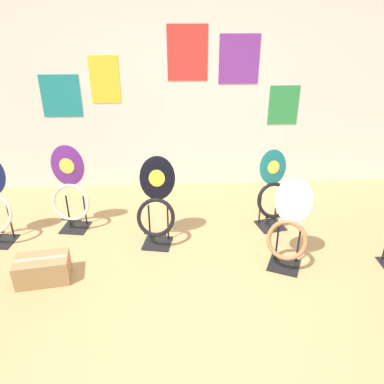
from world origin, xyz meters
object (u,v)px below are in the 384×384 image
Objects in this scene: toilet_seat_display_purple_note at (70,191)px; toilet_seat_display_white_plain at (289,229)px; toilet_seat_display_jazz_black at (156,205)px; toilet_seat_display_teal_sax at (273,195)px; storage_box at (43,269)px.

toilet_seat_display_white_plain is (2.13, -0.78, -0.07)m from toilet_seat_display_purple_note.
toilet_seat_display_purple_note is 0.98m from toilet_seat_display_jazz_black.
storage_box is (-2.24, -0.82, -0.27)m from toilet_seat_display_teal_sax.
toilet_seat_display_jazz_black is 1.04× the size of toilet_seat_display_teal_sax.
toilet_seat_display_jazz_black is 1.85× the size of storage_box.
toilet_seat_display_purple_note reaches higher than storage_box.
toilet_seat_display_purple_note is at bearing 159.93° from toilet_seat_display_white_plain.
storage_box is (-0.07, -0.89, -0.34)m from toilet_seat_display_purple_note.
toilet_seat_display_purple_note is 2.17m from toilet_seat_display_teal_sax.
toilet_seat_display_purple_note reaches higher than toilet_seat_display_teal_sax.
storage_box is at bearing -94.78° from toilet_seat_display_purple_note.
storage_box is at bearing -177.16° from toilet_seat_display_white_plain.
toilet_seat_display_white_plain is 1.29m from toilet_seat_display_jazz_black.
toilet_seat_display_purple_note is 0.96m from storage_box.
toilet_seat_display_purple_note is 1.13× the size of toilet_seat_display_white_plain.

